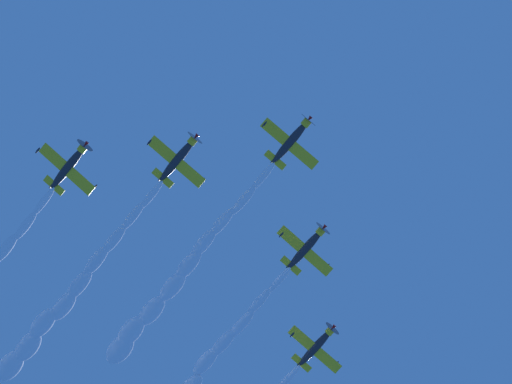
# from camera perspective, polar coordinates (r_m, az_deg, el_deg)

# --- Properties ---
(airplane_lead) EXTENTS (8.49, 9.32, 3.04)m
(airplane_lead) POSITION_cam_1_polar(r_m,az_deg,el_deg) (93.69, 3.00, 4.34)
(airplane_lead) COLOR #232328
(airplane_left_wingman) EXTENTS (8.48, 9.19, 3.29)m
(airplane_left_wingman) POSITION_cam_1_polar(r_m,az_deg,el_deg) (97.46, 4.27, -4.67)
(airplane_left_wingman) COLOR #232328
(airplane_right_wingman) EXTENTS (8.48, 9.31, 3.16)m
(airplane_right_wingman) POSITION_cam_1_polar(r_m,az_deg,el_deg) (93.56, -6.53, 2.82)
(airplane_right_wingman) COLOR #232328
(airplane_outer_left) EXTENTS (8.49, 9.33, 3.03)m
(airplane_outer_left) POSITION_cam_1_polar(r_m,az_deg,el_deg) (104.62, 5.11, -12.77)
(airplane_outer_left) COLOR #232328
(airplane_outer_right) EXTENTS (8.48, 9.23, 3.34)m
(airplane_outer_right) POSITION_cam_1_polar(r_m,az_deg,el_deg) (96.42, -15.43, 2.12)
(airplane_outer_right) COLOR #232328
(smoke_trail_lead) EXTENTS (37.97, 11.66, 3.73)m
(smoke_trail_lead) POSITION_cam_1_polar(r_m,az_deg,el_deg) (100.52, -8.10, -8.94)
(smoke_trail_lead) COLOR white
(smoke_trail_right_wingman) EXTENTS (38.08, 12.29, 3.74)m
(smoke_trail_right_wingman) POSITION_cam_1_polar(r_m,az_deg,el_deg) (103.71, -16.79, -9.95)
(smoke_trail_right_wingman) COLOR white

